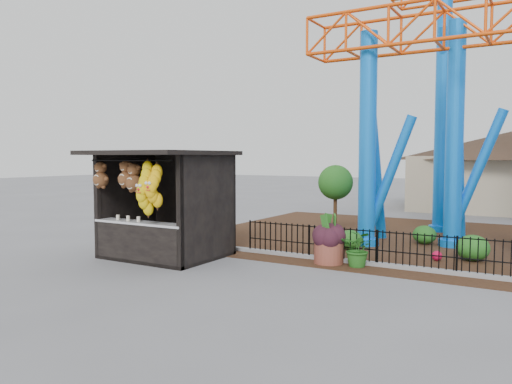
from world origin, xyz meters
The scene contains 10 objects.
ground centered at (0.00, 0.00, 0.00)m, with size 120.00×120.00×0.00m, color slate.
mulch_bed centered at (4.00, 8.00, 0.01)m, with size 18.00×12.00×0.02m, color #331E11.
curb centered at (4.00, 3.00, 0.06)m, with size 18.00×0.18×0.12m, color gray.
prize_booth centered at (-3.00, 0.90, 1.54)m, with size 3.50×3.40×3.12m.
picket_fence centered at (4.90, 3.00, 0.50)m, with size 12.20×0.06×1.00m, color black, non-canonical shape.
roller_coaster centered at (5.12, 8.23, 6.44)m, with size 11.00×6.37×10.82m.
terracotta_planter centered at (1.53, 2.70, 0.33)m, with size 0.81×0.81×0.65m, color brown.
planter_foliage centered at (1.53, 2.70, 0.97)m, with size 0.70×0.70×0.64m, color black.
potted_plant centered at (2.39, 2.70, 0.50)m, with size 0.89×0.77×0.99m, color #204E17.
landscaping centered at (4.44, 5.68, 0.32)m, with size 8.05×3.40×0.73m.
Camera 1 is at (6.75, -10.02, 2.94)m, focal length 35.00 mm.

